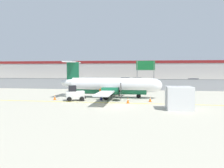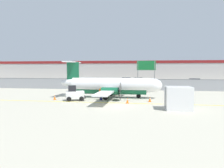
{
  "view_description": "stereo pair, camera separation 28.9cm",
  "coord_description": "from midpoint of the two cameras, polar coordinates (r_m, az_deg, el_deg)",
  "views": [
    {
      "loc": [
        3.71,
        -22.58,
        3.84
      ],
      "look_at": [
        -0.87,
        7.47,
        1.8
      ],
      "focal_mm": 35.0,
      "sensor_mm": 36.0,
      "label": 1
    },
    {
      "loc": [
        3.99,
        -22.53,
        3.84
      ],
      "look_at": [
        -0.87,
        7.47,
        1.8
      ],
      "focal_mm": 35.0,
      "sensor_mm": 36.0,
      "label": 2
    }
  ],
  "objects": [
    {
      "name": "parked_car_3",
      "position": [
        58.73,
        3.48,
        0.95
      ],
      "size": [
        4.31,
        2.23,
        1.58
      ],
      "rotation": [
        0.0,
        0.0,
        -0.07
      ],
      "color": "#B28C19",
      "rests_on": "parking_lot_strip"
    },
    {
      "name": "ground_crew_worker",
      "position": [
        27.06,
        -3.15,
        -2.29
      ],
      "size": [
        0.53,
        0.45,
        1.7
      ],
      "rotation": [
        0.0,
        0.0,
        1.14
      ],
      "color": "#191E4C",
      "rests_on": "ground"
    },
    {
      "name": "parked_car_0",
      "position": [
        57.24,
        -9.52,
        0.83
      ],
      "size": [
        4.22,
        2.04,
        1.58
      ],
      "rotation": [
        0.0,
        0.0,
        3.13
      ],
      "color": "slate",
      "rests_on": "parking_lot_strip"
    },
    {
      "name": "traffic_cone_far_left",
      "position": [
        26.3,
        9.62,
        -3.92
      ],
      "size": [
        0.36,
        0.36,
        0.64
      ],
      "color": "orange",
      "rests_on": "ground"
    },
    {
      "name": "perimeter_fence",
      "position": [
        40.83,
        3.24,
        0.01
      ],
      "size": [
        98.0,
        0.1,
        2.1
      ],
      "color": "gray",
      "rests_on": "ground"
    },
    {
      "name": "parked_car_5",
      "position": [
        47.63,
        10.89,
        0.22
      ],
      "size": [
        4.25,
        2.11,
        1.58
      ],
      "rotation": [
        0.0,
        0.0,
        0.03
      ],
      "color": "silver",
      "rests_on": "parking_lot_strip"
    },
    {
      "name": "highway_sign",
      "position": [
        42.65,
        8.57,
        4.2
      ],
      "size": [
        3.6,
        0.14,
        5.5
      ],
      "color": "slate",
      "rests_on": "ground"
    },
    {
      "name": "parked_car_2",
      "position": [
        52.81,
        -2.43,
        0.64
      ],
      "size": [
        4.38,
        2.41,
        1.58
      ],
      "rotation": [
        0.0,
        0.0,
        3.02
      ],
      "color": "slate",
      "rests_on": "parking_lot_strip"
    },
    {
      "name": "baggage_tug",
      "position": [
        27.16,
        -9.98,
        -2.53
      ],
      "size": [
        2.57,
        2.06,
        1.88
      ],
      "rotation": [
        0.0,
        0.0,
        0.39
      ],
      "color": "silver",
      "rests_on": "ground"
    },
    {
      "name": "traffic_cone_near_left",
      "position": [
        28.57,
        -15.01,
        -3.38
      ],
      "size": [
        0.36,
        0.36,
        0.64
      ],
      "color": "orange",
      "rests_on": "ground"
    },
    {
      "name": "parked_car_6",
      "position": [
        48.3,
        17.6,
        0.16
      ],
      "size": [
        4.21,
        2.02,
        1.58
      ],
      "rotation": [
        0.0,
        0.0,
        -0.0
      ],
      "color": "red",
      "rests_on": "parking_lot_strip"
    },
    {
      "name": "parking_lot_strip",
      "position": [
        52.33,
        4.43,
        -0.32
      ],
      "size": [
        98.0,
        17.0,
        0.12
      ],
      "color": "#38383A",
      "rests_on": "ground"
    },
    {
      "name": "ground_plane",
      "position": [
        25.15,
        -0.24,
        -4.93
      ],
      "size": [
        140.0,
        140.0,
        0.01
      ],
      "color": "#B2AD99"
    },
    {
      "name": "cargo_container",
      "position": [
        21.77,
        16.76,
        -3.55
      ],
      "size": [
        2.49,
        2.11,
        2.2
      ],
      "rotation": [
        0.0,
        0.0,
        0.05
      ],
      "color": "silver",
      "rests_on": "ground"
    },
    {
      "name": "traffic_cone_near_right",
      "position": [
        24.84,
        3.85,
        -4.33
      ],
      "size": [
        0.36,
        0.36,
        0.64
      ],
      "color": "orange",
      "rests_on": "ground"
    },
    {
      "name": "parked_car_7",
      "position": [
        55.26,
        20.21,
        0.54
      ],
      "size": [
        4.22,
        2.03,
        1.58
      ],
      "rotation": [
        0.0,
        0.0,
        3.13
      ],
      "color": "silver",
      "rests_on": "parking_lot_strip"
    },
    {
      "name": "parked_car_4",
      "position": [
        57.62,
        6.29,
        0.88
      ],
      "size": [
        4.38,
        2.42,
        1.58
      ],
      "rotation": [
        0.0,
        0.0,
        3.27
      ],
      "color": "red",
      "rests_on": "parking_lot_strip"
    },
    {
      "name": "parked_car_1",
      "position": [
        53.83,
        -6.82,
        0.67
      ],
      "size": [
        4.39,
        2.43,
        1.58
      ],
      "rotation": [
        0.0,
        0.0,
        0.13
      ],
      "color": "gray",
      "rests_on": "parking_lot_strip"
    },
    {
      "name": "commuter_airplane",
      "position": [
        29.46,
        -0.1,
        -0.52
      ],
      "size": [
        13.89,
        16.02,
        4.92
      ],
      "rotation": [
        0.0,
        0.0,
        0.01
      ],
      "color": "white",
      "rests_on": "ground"
    },
    {
      "name": "background_building",
      "position": [
        70.65,
        5.55,
        3.35
      ],
      "size": [
        91.0,
        8.1,
        6.5
      ],
      "color": "#BCB7B2",
      "rests_on": "ground"
    }
  ]
}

